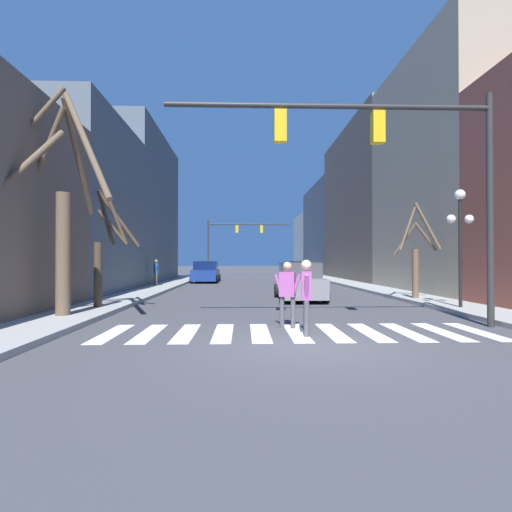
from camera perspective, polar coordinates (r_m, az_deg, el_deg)
ground_plane at (r=8.59m, az=7.18°, el=-12.52°), size 240.00×240.00×0.00m
building_row_left at (r=24.44m, az=-24.19°, el=6.54°), size 6.00×36.10×11.56m
building_row_right at (r=37.79m, az=16.47°, el=5.39°), size 6.00×66.97×13.32m
crosswalk_stripes at (r=10.00m, az=5.84°, el=-10.80°), size 9.45×2.60×0.01m
traffic_signal_near at (r=11.50m, az=18.84°, el=13.81°), size 8.74×0.28×6.24m
traffic_signal_far at (r=45.83m, az=-3.21°, el=3.05°), size 9.49×0.28×6.31m
street_lamp_right_corner at (r=15.63m, az=27.14°, el=4.15°), size 0.95×0.36×4.09m
car_parked_left_mid at (r=43.96m, az=5.50°, el=-1.93°), size 2.15×4.24×1.65m
car_driving_away_lane at (r=32.59m, az=-7.17°, el=-2.34°), size 2.20×4.76×1.71m
car_parked_left_near at (r=17.97m, az=6.26°, el=-3.79°), size 2.05×4.17×1.68m
pedestrian_near_right_corner at (r=10.51m, az=4.52°, el=-4.69°), size 0.73×0.35×1.73m
pedestrian_crossing_street at (r=9.51m, az=7.20°, el=-4.95°), size 0.28×0.77×1.78m
pedestrian_on_right_sidewalk at (r=26.67m, az=-14.12°, el=-1.96°), size 0.39×0.68×1.68m
street_tree_right_near at (r=15.00m, az=-20.77°, el=1.14°), size 1.48×0.85×4.74m
street_tree_left_near at (r=13.27m, az=-26.10°, el=6.51°), size 4.46×3.53×6.81m
street_tree_right_mid at (r=18.57m, az=22.00°, el=-0.03°), size 1.86×0.73×4.16m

